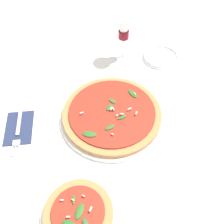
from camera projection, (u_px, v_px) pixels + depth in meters
ground_plane at (108, 127)px, 0.89m from camera, size 6.00×6.00×0.00m
pizza_arugula_main at (112, 114)px, 0.91m from camera, size 0.36×0.36×0.05m
pizza_personal_side at (79, 214)px, 0.69m from camera, size 0.21×0.21×0.05m
wine_glass at (124, 30)px, 1.03m from camera, size 0.08×0.08×0.19m
napkin at (19, 127)px, 0.89m from camera, size 0.15×0.11×0.01m
fork at (18, 128)px, 0.88m from camera, size 0.21×0.05×0.00m
side_plate_white at (161, 57)px, 1.11m from camera, size 0.15×0.15×0.02m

